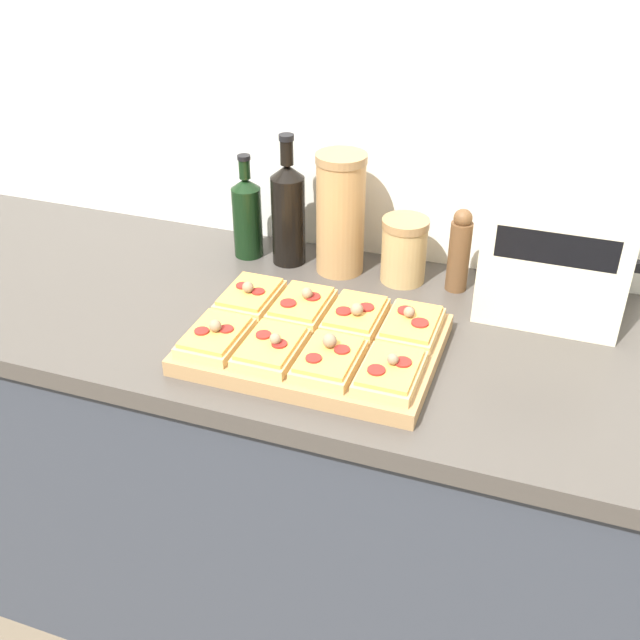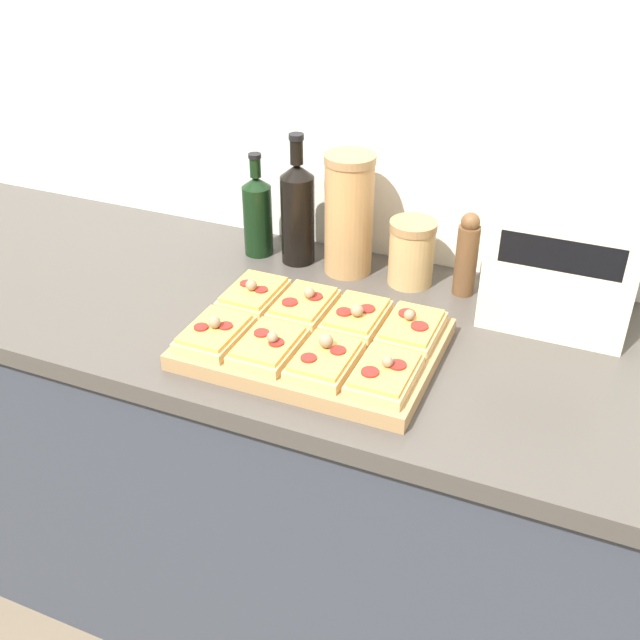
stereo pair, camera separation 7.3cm
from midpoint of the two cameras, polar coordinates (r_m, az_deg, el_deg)
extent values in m
cube|color=silver|center=(1.66, 9.57, 16.33)|extent=(6.00, 0.06, 2.50)
cube|color=#333842|center=(1.78, 4.16, -13.32)|extent=(2.60, 0.64, 0.84)
cube|color=#423D38|center=(1.50, 4.81, -1.38)|extent=(2.63, 0.67, 0.04)
cube|color=#A37A4C|center=(1.41, 1.01, -1.85)|extent=(0.46, 0.33, 0.03)
cube|color=tan|center=(1.52, -3.69, 1.86)|extent=(0.10, 0.15, 0.02)
cube|color=gold|center=(1.51, -3.71, 2.31)|extent=(0.09, 0.13, 0.01)
cylinder|color=maroon|center=(1.52, -4.26, 2.78)|extent=(0.03, 0.03, 0.00)
cylinder|color=maroon|center=(1.50, -3.10, 2.30)|extent=(0.03, 0.03, 0.00)
sphere|color=#7F6B51|center=(1.50, -3.87, 2.66)|extent=(0.02, 0.02, 0.02)
cube|color=tan|center=(1.48, 0.18, 1.02)|extent=(0.10, 0.15, 0.02)
cube|color=gold|center=(1.47, 0.18, 1.48)|extent=(0.09, 0.13, 0.01)
cylinder|color=maroon|center=(1.45, -0.88, 1.35)|extent=(0.03, 0.03, 0.00)
cylinder|color=maroon|center=(1.47, 1.02, 1.78)|extent=(0.03, 0.03, 0.00)
sphere|color=#7F6B51|center=(1.47, 0.60, 2.08)|extent=(0.02, 0.02, 0.02)
cube|color=tan|center=(1.45, 4.24, 0.13)|extent=(0.10, 0.15, 0.02)
cube|color=gold|center=(1.44, 4.26, 0.60)|extent=(0.09, 0.13, 0.01)
cylinder|color=maroon|center=(1.43, 3.32, 0.60)|extent=(0.03, 0.03, 0.00)
cylinder|color=maroon|center=(1.44, 5.08, 0.84)|extent=(0.03, 0.03, 0.00)
sphere|color=#7F6B51|center=(1.41, 4.23, 0.73)|extent=(0.02, 0.02, 0.02)
cube|color=tan|center=(1.42, 8.46, -0.79)|extent=(0.10, 0.15, 0.02)
cube|color=gold|center=(1.41, 8.51, -0.32)|extent=(0.09, 0.13, 0.01)
cylinder|color=maroon|center=(1.43, 8.10, 0.48)|extent=(0.03, 0.03, 0.00)
cylinder|color=maroon|center=(1.40, 9.09, -0.49)|extent=(0.03, 0.03, 0.00)
sphere|color=#7F6B51|center=(1.41, 8.31, 0.36)|extent=(0.02, 0.02, 0.02)
cube|color=tan|center=(1.40, -6.52, -1.13)|extent=(0.10, 0.15, 0.02)
cube|color=gold|center=(1.39, -6.56, -0.65)|extent=(0.09, 0.13, 0.01)
cylinder|color=maroon|center=(1.39, -7.57, -0.57)|extent=(0.03, 0.03, 0.00)
cylinder|color=maroon|center=(1.39, -5.72, -0.47)|extent=(0.03, 0.03, 0.00)
sphere|color=#7F6B51|center=(1.38, -6.55, -0.19)|extent=(0.02, 0.02, 0.02)
cube|color=tan|center=(1.36, -2.41, -2.14)|extent=(0.10, 0.15, 0.02)
cube|color=gold|center=(1.35, -2.42, -1.65)|extent=(0.09, 0.13, 0.01)
cylinder|color=maroon|center=(1.36, -2.94, -1.01)|extent=(0.03, 0.03, 0.00)
cylinder|color=maroon|center=(1.34, -1.79, -1.74)|extent=(0.03, 0.03, 0.00)
sphere|color=#7F6B51|center=(1.33, -2.09, -1.35)|extent=(0.02, 0.02, 0.02)
cube|color=tan|center=(1.32, 1.97, -3.19)|extent=(0.10, 0.15, 0.02)
cube|color=gold|center=(1.31, 1.98, -2.70)|extent=(0.09, 0.13, 0.01)
cylinder|color=maroon|center=(1.30, 0.75, -2.93)|extent=(0.03, 0.03, 0.00)
cylinder|color=maroon|center=(1.32, 2.98, -2.35)|extent=(0.03, 0.03, 0.00)
sphere|color=#7F6B51|center=(1.32, 2.05, -1.62)|extent=(0.03, 0.03, 0.03)
cube|color=tan|center=(1.29, 6.57, -4.28)|extent=(0.10, 0.15, 0.02)
cube|color=gold|center=(1.29, 6.61, -3.78)|extent=(0.09, 0.13, 0.01)
cylinder|color=maroon|center=(1.27, 5.50, -3.99)|extent=(0.03, 0.03, 0.00)
cylinder|color=maroon|center=(1.29, 7.56, -3.44)|extent=(0.03, 0.03, 0.00)
sphere|color=#7F6B51|center=(1.28, 6.80, -3.19)|extent=(0.02, 0.02, 0.02)
cylinder|color=black|center=(1.75, -3.56, 7.56)|extent=(0.07, 0.07, 0.16)
cone|color=black|center=(1.71, -3.66, 10.44)|extent=(0.07, 0.07, 0.02)
cylinder|color=black|center=(1.70, -3.70, 11.51)|extent=(0.03, 0.03, 0.04)
cylinder|color=black|center=(1.69, -3.73, 12.36)|extent=(0.03, 0.03, 0.01)
cylinder|color=black|center=(1.70, -0.46, 7.62)|extent=(0.08, 0.08, 0.20)
cone|color=black|center=(1.65, -0.48, 11.31)|extent=(0.08, 0.08, 0.03)
cylinder|color=black|center=(1.64, -0.49, 12.69)|extent=(0.03, 0.03, 0.05)
cylinder|color=black|center=(1.63, -0.49, 13.78)|extent=(0.03, 0.03, 0.01)
cylinder|color=#AD7F4C|center=(1.65, 3.50, 7.70)|extent=(0.11, 0.11, 0.25)
cylinder|color=#937047|center=(1.60, 3.66, 12.15)|extent=(0.11, 0.11, 0.02)
cylinder|color=tan|center=(1.64, 8.24, 4.80)|extent=(0.10, 0.10, 0.13)
cylinder|color=#937047|center=(1.61, 8.44, 7.10)|extent=(0.10, 0.10, 0.02)
cylinder|color=brown|center=(1.61, 12.36, 4.42)|extent=(0.05, 0.05, 0.16)
sphere|color=brown|center=(1.57, 12.72, 7.28)|extent=(0.04, 0.04, 0.04)
cube|color=beige|center=(1.56, 19.25, 3.88)|extent=(0.28, 0.20, 0.23)
cube|color=black|center=(1.44, 19.31, 4.68)|extent=(0.22, 0.01, 0.06)
camera|label=1|loc=(0.04, -88.52, 0.93)|focal=42.00mm
camera|label=2|loc=(0.04, 91.48, -0.93)|focal=42.00mm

